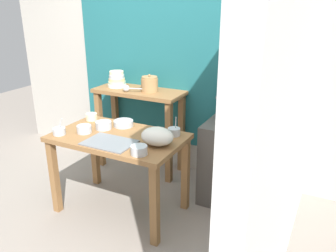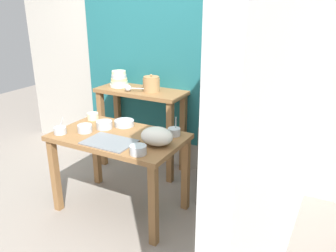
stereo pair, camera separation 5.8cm
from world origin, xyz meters
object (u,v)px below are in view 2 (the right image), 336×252
at_px(prep_bowl_1, 124,123).
at_px(ladle, 129,88).
at_px(back_shelf_table, 141,110).
at_px(prep_bowl_2, 104,124).
at_px(clay_pot, 151,84).
at_px(prep_table, 119,147).
at_px(prep_bowl_5, 138,149).
at_px(steamer_pot, 240,106).
at_px(prep_bowl_3, 93,116).
at_px(wide_pan, 271,128).
at_px(plastic_bag, 157,136).
at_px(prep_bowl_4, 85,128).
at_px(stove_block, 240,162).
at_px(bowl_stack_enamel, 119,80).
at_px(prep_bowl_6, 174,131).
at_px(serving_tray, 109,142).
at_px(prep_bowl_0, 60,130).

bearing_deg(prep_bowl_1, ladle, 119.02).
height_order(back_shelf_table, prep_bowl_2, back_shelf_table).
bearing_deg(clay_pot, prep_table, -79.52).
bearing_deg(prep_bowl_5, prep_bowl_1, 134.31).
height_order(steamer_pot, prep_bowl_3, steamer_pot).
bearing_deg(clay_pot, ladle, -149.75).
xyz_separation_m(wide_pan, prep_bowl_2, (-1.34, -0.46, -0.05)).
bearing_deg(prep_bowl_3, prep_table, -25.28).
height_order(prep_table, plastic_bag, plastic_bag).
relative_size(prep_bowl_1, prep_bowl_4, 1.41).
bearing_deg(clay_pot, prep_bowl_2, -94.36).
xyz_separation_m(stove_block, prep_bowl_1, (-0.95, -0.46, 0.36)).
xyz_separation_m(bowl_stack_enamel, prep_bowl_3, (0.11, -0.60, -0.22)).
relative_size(clay_pot, prep_bowl_2, 1.28).
bearing_deg(prep_bowl_6, bowl_stack_enamel, 148.69).
height_order(back_shelf_table, plastic_bag, back_shelf_table).
bearing_deg(prep_table, prep_bowl_6, 26.98).
xyz_separation_m(steamer_pot, ladle, (-1.17, -0.01, 0.02)).
xyz_separation_m(prep_table, back_shelf_table, (-0.28, 0.80, 0.07)).
distance_m(prep_table, back_shelf_table, 0.85).
relative_size(prep_bowl_3, prep_bowl_6, 0.61).
relative_size(back_shelf_table, bowl_stack_enamel, 4.85).
bearing_deg(prep_bowl_4, prep_table, 14.99).
relative_size(prep_bowl_1, prep_bowl_2, 1.26).
xyz_separation_m(serving_tray, prep_bowl_1, (-0.12, 0.38, 0.02)).
height_order(back_shelf_table, steamer_pot, steamer_pot).
bearing_deg(prep_bowl_1, plastic_bag, -26.24).
distance_m(prep_bowl_3, prep_bowl_6, 0.87).
distance_m(prep_bowl_1, prep_bowl_5, 0.63).
distance_m(plastic_bag, wide_pan, 0.94).
xyz_separation_m(bowl_stack_enamel, wide_pan, (1.70, -0.27, -0.17)).
bearing_deg(plastic_bag, clay_pot, 123.13).
distance_m(bowl_stack_enamel, prep_bowl_6, 1.17).
xyz_separation_m(clay_pot, serving_tray, (0.18, -0.97, -0.25)).
distance_m(plastic_bag, prep_bowl_1, 0.53).
bearing_deg(prep_bowl_3, serving_tray, -38.43).
bearing_deg(wide_pan, serving_tray, -147.52).
bearing_deg(steamer_pot, prep_bowl_4, -145.74).
xyz_separation_m(back_shelf_table, prep_bowl_2, (0.08, -0.72, 0.08)).
bearing_deg(bowl_stack_enamel, wide_pan, -9.11).
distance_m(prep_bowl_2, prep_bowl_5, 0.64).
bearing_deg(serving_tray, wide_pan, 32.48).
height_order(ladle, serving_tray, ladle).
height_order(bowl_stack_enamel, prep_bowl_4, bowl_stack_enamel).
distance_m(steamer_pot, prep_bowl_1, 1.04).
bearing_deg(prep_bowl_0, prep_bowl_4, 38.85).
distance_m(bowl_stack_enamel, prep_bowl_4, 0.95).
relative_size(wide_pan, prep_bowl_0, 1.96).
bearing_deg(back_shelf_table, wide_pan, -10.40).
height_order(bowl_stack_enamel, prep_bowl_1, bowl_stack_enamel).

